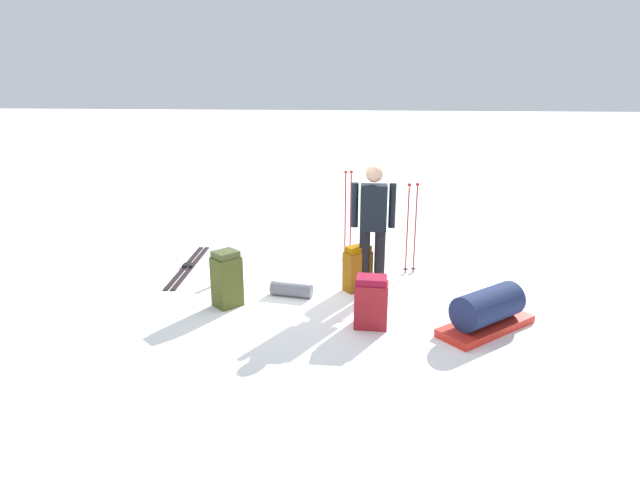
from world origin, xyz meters
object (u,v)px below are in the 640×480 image
at_px(skier_standing, 373,222).
at_px(backpack_large_dark, 227,279).
at_px(backpack_bright, 371,302).
at_px(ski_poles_planted_far, 348,210).
at_px(ski_pair_near, 189,266).
at_px(ski_poles_planted_near, 412,224).
at_px(sleeping_mat_rolled, 291,290).
at_px(backpack_small_spare, 358,269).
at_px(gear_sled, 487,311).
at_px(thermos_bottle, 217,275).

bearing_deg(skier_standing, backpack_large_dark, 20.11).
xyz_separation_m(backpack_bright, ski_poles_planted_far, (0.38, -2.47, 0.47)).
height_order(ski_pair_near, ski_poles_planted_near, ski_poles_planted_near).
bearing_deg(sleeping_mat_rolled, backpack_small_spare, -160.48).
distance_m(ski_pair_near, backpack_large_dark, 1.69).
bearing_deg(skier_standing, gear_sled, 141.01).
bearing_deg(gear_sled, ski_poles_planted_near, -67.50).
bearing_deg(ski_pair_near, backpack_small_spare, 165.42).
relative_size(skier_standing, ski_poles_planted_far, 1.22).
distance_m(skier_standing, gear_sled, 1.83).
xyz_separation_m(skier_standing, backpack_large_dark, (1.80, 0.66, -0.60)).
height_order(ski_poles_planted_near, ski_poles_planted_far, ski_poles_planted_far).
bearing_deg(backpack_small_spare, backpack_bright, 99.34).
bearing_deg(backpack_bright, backpack_small_spare, -80.66).
distance_m(skier_standing, ski_pair_near, 2.99).
height_order(ski_pair_near, backpack_large_dark, backpack_large_dark).
bearing_deg(backpack_small_spare, sleeping_mat_rolled, 19.52).
height_order(skier_standing, gear_sled, skier_standing).
xyz_separation_m(ski_pair_near, thermos_bottle, (-0.63, 0.64, 0.12)).
bearing_deg(ski_poles_planted_far, backpack_large_dark, 55.17).
bearing_deg(ski_poles_planted_near, ski_poles_planted_far, -33.88).
bearing_deg(backpack_small_spare, ski_poles_planted_near, -135.55).
relative_size(gear_sled, thermos_bottle, 4.69).
xyz_separation_m(ski_pair_near, backpack_bright, (-2.75, 1.77, 0.29)).
height_order(skier_standing, ski_poles_planted_far, skier_standing).
distance_m(skier_standing, ski_poles_planted_near, 0.96).
bearing_deg(thermos_bottle, backpack_small_spare, 179.09).
xyz_separation_m(backpack_small_spare, thermos_bottle, (1.94, -0.03, -0.17)).
height_order(backpack_large_dark, ski_poles_planted_near, ski_poles_planted_near).
distance_m(skier_standing, sleeping_mat_rolled, 1.38).
xyz_separation_m(backpack_large_dark, ski_poles_planted_far, (-1.42, -2.04, 0.42)).
relative_size(backpack_bright, ski_poles_planted_far, 0.44).
distance_m(backpack_small_spare, ski_poles_planted_near, 1.13).
xyz_separation_m(skier_standing, ski_pair_near, (2.76, -0.69, -0.94)).
bearing_deg(gear_sled, backpack_small_spare, -35.76).
xyz_separation_m(backpack_large_dark, gear_sled, (-3.10, 0.40, -0.13)).
xyz_separation_m(skier_standing, ski_poles_planted_far, (0.38, -1.38, -0.18)).
bearing_deg(skier_standing, thermos_bottle, -1.32).
distance_m(ski_pair_near, thermos_bottle, 0.90).
distance_m(skier_standing, backpack_small_spare, 0.68).
bearing_deg(backpack_large_dark, thermos_bottle, -65.07).
bearing_deg(ski_pair_near, sleeping_mat_rolled, 150.45).
xyz_separation_m(backpack_large_dark, backpack_bright, (-1.79, 0.43, -0.06)).
height_order(ski_pair_near, gear_sled, gear_sled).
xyz_separation_m(ski_pair_near, sleeping_mat_rolled, (-1.71, 0.97, 0.08)).
relative_size(backpack_large_dark, ski_poles_planted_near, 0.54).
xyz_separation_m(backpack_bright, gear_sled, (-1.31, -0.03, -0.07)).
bearing_deg(ski_pair_near, backpack_large_dark, 125.48).
height_order(ski_poles_planted_near, sleeping_mat_rolled, ski_poles_planted_near).
distance_m(gear_sled, thermos_bottle, 3.61).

